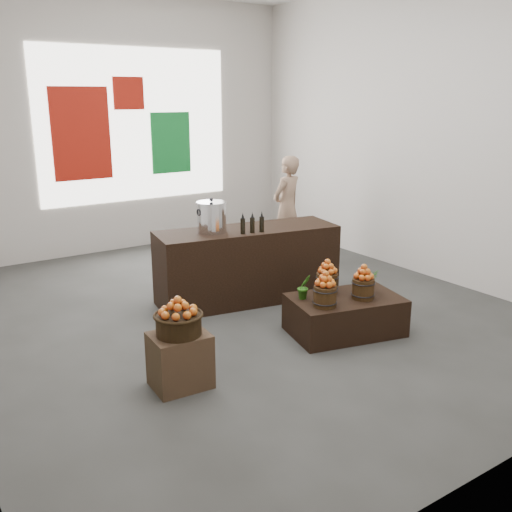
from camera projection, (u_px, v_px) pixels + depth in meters
ground at (236, 311)px, 6.77m from camera, size 7.00×7.00×0.00m
back_wall at (118, 126)px, 9.02m from camera, size 6.00×0.04×4.00m
back_opening at (136, 125)px, 9.16m from camera, size 3.20×0.02×2.40m
deco_red_left at (81, 134)px, 8.70m from camera, size 0.90×0.04×1.40m
deco_green_right at (171, 143)px, 9.56m from camera, size 0.70×0.04×1.00m
deco_red_upper at (128, 93)px, 8.97m from camera, size 0.50×0.04×0.50m
crate at (180, 360)px, 4.97m from camera, size 0.51×0.43×0.49m
wicker_basket at (179, 325)px, 4.88m from camera, size 0.39×0.39×0.18m
apples_in_basket at (178, 306)px, 4.83m from camera, size 0.31×0.31×0.16m
display_table at (345, 315)px, 6.11m from camera, size 1.30×0.97×0.40m
apple_bucket_front_left at (325, 296)px, 5.77m from camera, size 0.23×0.23×0.22m
apples_in_bucket_front_left at (326, 279)px, 5.72m from camera, size 0.17×0.17×0.16m
apple_bucket_front_right at (363, 289)px, 5.99m from camera, size 0.23×0.23×0.22m
apples_in_bucket_front_right at (364, 272)px, 5.94m from camera, size 0.17×0.17×0.16m
apple_bucket_rear at (327, 283)px, 6.18m from camera, size 0.23×0.23×0.22m
apples_in_bucket_rear at (327, 266)px, 6.13m from camera, size 0.17×0.17×0.16m
herb_garnish_right at (368, 280)px, 6.21m from camera, size 0.23×0.20×0.25m
herb_garnish_left at (304, 287)px, 5.98m from camera, size 0.16×0.13×0.26m
counter at (247, 264)px, 7.04m from camera, size 2.31×1.08×0.91m
stock_pot_left at (212, 218)px, 6.69m from camera, size 0.34×0.34×0.34m
oil_cruets at (255, 222)px, 6.69m from camera, size 0.25×0.10×0.25m
shopper at (287, 207)px, 8.85m from camera, size 0.67×0.53×1.59m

